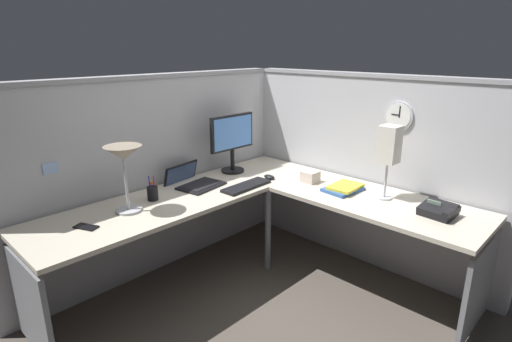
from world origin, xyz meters
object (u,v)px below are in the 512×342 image
at_px(keyboard, 246,186).
at_px(wall_clock, 399,116).
at_px(laptop, 192,181).
at_px(tissue_box, 310,177).
at_px(office_phone, 439,211).
at_px(cell_phone, 86,227).
at_px(book_stack, 344,188).
at_px(desk_lamp_dome, 124,158).
at_px(desk_lamp_paper, 389,147).
at_px(pen_cup, 153,193).
at_px(computer_mouse, 269,177).
at_px(monitor, 232,139).

bearing_deg(keyboard, wall_clock, -47.28).
bearing_deg(laptop, keyboard, -55.66).
bearing_deg(keyboard, tissue_box, -33.93).
height_order(laptop, office_phone, laptop).
relative_size(cell_phone, book_stack, 0.48).
relative_size(laptop, wall_clock, 1.94).
bearing_deg(desk_lamp_dome, office_phone, -48.66).
height_order(keyboard, tissue_box, tissue_box).
distance_m(keyboard, desk_lamp_paper, 1.09).
distance_m(pen_cup, book_stack, 1.41).
bearing_deg(computer_mouse, keyboard, -177.80).
distance_m(keyboard, wall_clock, 1.26).
bearing_deg(tissue_box, wall_clock, -56.33).
height_order(cell_phone, office_phone, office_phone).
distance_m(keyboard, cell_phone, 1.20).
bearing_deg(book_stack, keyboard, 127.78).
relative_size(monitor, laptop, 1.17).
bearing_deg(pen_cup, book_stack, -38.62).
xyz_separation_m(laptop, wall_clock, (1.05, -1.17, 0.53)).
bearing_deg(computer_mouse, tissue_box, -59.69).
relative_size(pen_cup, desk_lamp_paper, 0.34).
distance_m(keyboard, desk_lamp_dome, 0.97).
bearing_deg(wall_clock, office_phone, -124.88).
bearing_deg(laptop, wall_clock, -48.12).
relative_size(keyboard, book_stack, 1.43).
height_order(computer_mouse, wall_clock, wall_clock).
bearing_deg(desk_lamp_dome, cell_phone, -171.66).
xyz_separation_m(laptop, office_phone, (0.71, -1.65, 0.01)).
bearing_deg(cell_phone, monitor, -16.00).
bearing_deg(cell_phone, laptop, -13.33).
relative_size(laptop, office_phone, 1.93).
height_order(keyboard, office_phone, office_phone).
xyz_separation_m(monitor, laptop, (-0.46, -0.02, -0.27)).
relative_size(keyboard, tissue_box, 3.58).
height_order(pen_cup, desk_lamp_paper, desk_lamp_paper).
xyz_separation_m(office_phone, book_stack, (-0.01, 0.70, -0.02)).
bearing_deg(keyboard, laptop, 122.29).
relative_size(desk_lamp_dome, desk_lamp_paper, 0.84).
relative_size(keyboard, computer_mouse, 4.13).
relative_size(book_stack, wall_clock, 1.36).
distance_m(monitor, wall_clock, 1.35).
distance_m(desk_lamp_dome, tissue_box, 1.45).
distance_m(pen_cup, tissue_box, 1.24).
height_order(monitor, office_phone, monitor).
distance_m(book_stack, tissue_box, 0.31).
bearing_deg(book_stack, office_phone, -89.24).
bearing_deg(office_phone, laptop, 113.36).
bearing_deg(wall_clock, monitor, 116.45).
height_order(keyboard, desk_lamp_dome, desk_lamp_dome).
bearing_deg(cell_phone, office_phone, -65.63).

